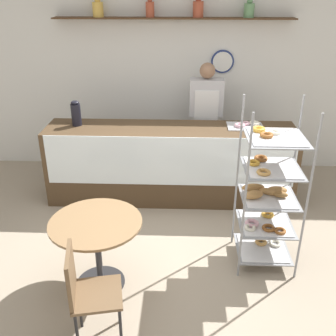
{
  "coord_description": "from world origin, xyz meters",
  "views": [
    {
      "loc": [
        0.15,
        -3.33,
        2.64
      ],
      "look_at": [
        0.0,
        0.46,
        0.84
      ],
      "focal_mm": 42.0,
      "sensor_mm": 36.0,
      "label": 1
    }
  ],
  "objects_px": {
    "person_worker": "(205,119)",
    "cafe_chair": "(85,288)",
    "cafe_table": "(97,237)",
    "coffee_carafe": "(76,113)",
    "donut_tray_counter": "(247,125)",
    "pastry_rack": "(268,195)"
  },
  "relations": [
    {
      "from": "coffee_carafe",
      "to": "cafe_table",
      "type": "bearing_deg",
      "value": -71.91
    },
    {
      "from": "cafe_chair",
      "to": "donut_tray_counter",
      "type": "height_order",
      "value": "donut_tray_counter"
    },
    {
      "from": "person_worker",
      "to": "cafe_chair",
      "type": "xyz_separation_m",
      "value": [
        -1.03,
        -2.97,
        -0.37
      ]
    },
    {
      "from": "cafe_table",
      "to": "coffee_carafe",
      "type": "distance_m",
      "value": 1.97
    },
    {
      "from": "donut_tray_counter",
      "to": "cafe_table",
      "type": "bearing_deg",
      "value": -130.95
    },
    {
      "from": "person_worker",
      "to": "cafe_chair",
      "type": "height_order",
      "value": "person_worker"
    },
    {
      "from": "person_worker",
      "to": "coffee_carafe",
      "type": "relative_size",
      "value": 5.28
    },
    {
      "from": "pastry_rack",
      "to": "cafe_table",
      "type": "xyz_separation_m",
      "value": [
        -1.6,
        -0.45,
        -0.22
      ]
    },
    {
      "from": "pastry_rack",
      "to": "coffee_carafe",
      "type": "height_order",
      "value": "pastry_rack"
    },
    {
      "from": "donut_tray_counter",
      "to": "coffee_carafe",
      "type": "bearing_deg",
      "value": -178.94
    },
    {
      "from": "cafe_table",
      "to": "cafe_chair",
      "type": "relative_size",
      "value": 0.94
    },
    {
      "from": "cafe_table",
      "to": "coffee_carafe",
      "type": "relative_size",
      "value": 2.62
    },
    {
      "from": "coffee_carafe",
      "to": "donut_tray_counter",
      "type": "bearing_deg",
      "value": 1.06
    },
    {
      "from": "pastry_rack",
      "to": "cafe_chair",
      "type": "xyz_separation_m",
      "value": [
        -1.56,
        -1.12,
        -0.21
      ]
    },
    {
      "from": "pastry_rack",
      "to": "coffee_carafe",
      "type": "xyz_separation_m",
      "value": [
        -2.19,
        1.33,
        0.38
      ]
    },
    {
      "from": "cafe_chair",
      "to": "cafe_table",
      "type": "bearing_deg",
      "value": -7.15
    },
    {
      "from": "cafe_table",
      "to": "donut_tray_counter",
      "type": "distance_m",
      "value": 2.45
    },
    {
      "from": "person_worker",
      "to": "donut_tray_counter",
      "type": "bearing_deg",
      "value": -44.15
    },
    {
      "from": "cafe_chair",
      "to": "coffee_carafe",
      "type": "relative_size",
      "value": 2.79
    },
    {
      "from": "person_worker",
      "to": "cafe_chair",
      "type": "relative_size",
      "value": 1.89
    },
    {
      "from": "person_worker",
      "to": "coffee_carafe",
      "type": "height_order",
      "value": "person_worker"
    },
    {
      "from": "coffee_carafe",
      "to": "donut_tray_counter",
      "type": "height_order",
      "value": "coffee_carafe"
    }
  ]
}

